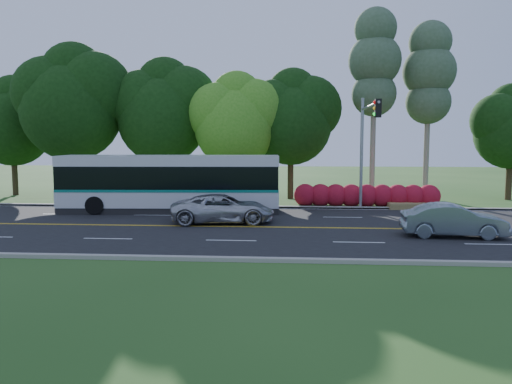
# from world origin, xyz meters

# --- Properties ---
(ground) EXTENTS (120.00, 120.00, 0.00)m
(ground) POSITION_xyz_m (0.00, 0.00, 0.00)
(ground) COLOR #244D19
(ground) RESTS_ON ground
(road) EXTENTS (60.00, 14.00, 0.02)m
(road) POSITION_xyz_m (0.00, 0.00, 0.01)
(road) COLOR black
(road) RESTS_ON ground
(curb_north) EXTENTS (60.00, 0.30, 0.15)m
(curb_north) POSITION_xyz_m (0.00, 7.15, 0.07)
(curb_north) COLOR gray
(curb_north) RESTS_ON ground
(curb_south) EXTENTS (60.00, 0.30, 0.15)m
(curb_south) POSITION_xyz_m (0.00, -7.15, 0.07)
(curb_south) COLOR gray
(curb_south) RESTS_ON ground
(grass_verge) EXTENTS (60.00, 4.00, 0.10)m
(grass_verge) POSITION_xyz_m (0.00, 9.00, 0.05)
(grass_verge) COLOR #244D19
(grass_verge) RESTS_ON ground
(lane_markings) EXTENTS (57.60, 13.82, 0.00)m
(lane_markings) POSITION_xyz_m (-0.09, 0.00, 0.02)
(lane_markings) COLOR gold
(lane_markings) RESTS_ON road
(tree_row) EXTENTS (44.70, 9.10, 13.84)m
(tree_row) POSITION_xyz_m (-5.15, 12.13, 6.73)
(tree_row) COLOR #2F2015
(tree_row) RESTS_ON ground
(bougainvillea_hedge) EXTENTS (9.50, 2.25, 1.50)m
(bougainvillea_hedge) POSITION_xyz_m (7.18, 8.15, 0.72)
(bougainvillea_hedge) COLOR maroon
(bougainvillea_hedge) RESTS_ON ground
(traffic_signal) EXTENTS (0.42, 6.10, 7.00)m
(traffic_signal) POSITION_xyz_m (6.49, 5.40, 4.67)
(traffic_signal) COLOR gray
(traffic_signal) RESTS_ON ground
(transit_bus) EXTENTS (13.26, 3.60, 3.43)m
(transit_bus) POSITION_xyz_m (-5.28, 4.94, 1.72)
(transit_bus) COLOR silver
(transit_bus) RESTS_ON road
(sedan) EXTENTS (4.64, 1.90, 1.50)m
(sedan) POSITION_xyz_m (9.39, -1.96, 0.77)
(sedan) COLOR slate
(sedan) RESTS_ON road
(suv) EXTENTS (5.67, 3.13, 1.50)m
(suv) POSITION_xyz_m (-1.50, 1.15, 0.77)
(suv) COLOR #B5B6B9
(suv) RESTS_ON road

